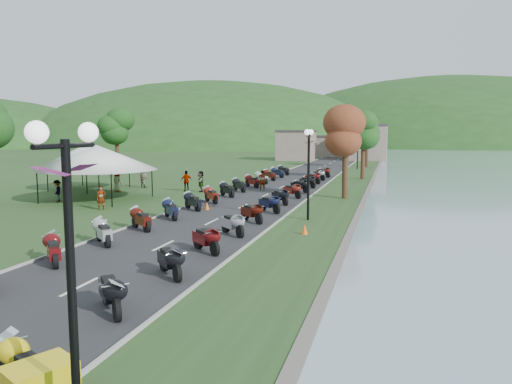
% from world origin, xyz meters
% --- Properties ---
extents(road, '(7.00, 120.00, 0.02)m').
position_xyz_m(road, '(0.00, 40.00, 0.01)').
color(road, '#2B2B2D').
rests_on(road, ground).
extents(hills_backdrop, '(360.00, 120.00, 76.00)m').
position_xyz_m(hills_backdrop, '(0.00, 200.00, 0.00)').
color(hills_backdrop, '#285621').
rests_on(hills_backdrop, ground).
extents(far_building, '(18.00, 16.00, 5.00)m').
position_xyz_m(far_building, '(-2.00, 85.00, 2.50)').
color(far_building, gray).
rests_on(far_building, ground).
extents(yellow_trike, '(2.60, 2.25, 1.01)m').
position_xyz_m(yellow_trike, '(3.00, -2.00, 0.51)').
color(yellow_trike, yellow).
rests_on(yellow_trike, ground).
extents(moto_row_left, '(2.60, 49.65, 1.10)m').
position_xyz_m(moto_row_left, '(-2.60, 23.04, 0.55)').
color(moto_row_left, '#331411').
rests_on(moto_row_left, ground).
extents(moto_row_right, '(2.60, 45.02, 1.10)m').
position_xyz_m(moto_row_right, '(2.21, 23.62, 0.55)').
color(moto_row_right, '#331411').
rests_on(moto_row_right, ground).
extents(streetlamp_near, '(1.40, 1.40, 5.00)m').
position_xyz_m(streetlamp_near, '(4.77, -2.94, 2.50)').
color(streetlamp_near, black).
rests_on(streetlamp_near, ground).
extents(vendor_tent_main, '(5.73, 5.73, 4.00)m').
position_xyz_m(vendor_tent_main, '(-11.09, 22.29, 2.00)').
color(vendor_tent_main, white).
rests_on(vendor_tent_main, ground).
extents(vendor_tent_side, '(4.85, 4.85, 4.00)m').
position_xyz_m(vendor_tent_side, '(-15.71, 28.25, 2.00)').
color(vendor_tent_side, white).
rests_on(vendor_tent_side, ground).
extents(tree_lakeside, '(2.90, 2.90, 8.04)m').
position_xyz_m(tree_lakeside, '(6.14, 27.79, 4.02)').
color(tree_lakeside, '#20541B').
rests_on(tree_lakeside, ground).
extents(pedestrian_a, '(0.70, 0.66, 1.54)m').
position_xyz_m(pedestrian_a, '(-8.27, 18.25, 0.00)').
color(pedestrian_a, slate).
rests_on(pedestrian_a, ground).
extents(pedestrian_b, '(0.95, 0.75, 1.73)m').
position_xyz_m(pedestrian_b, '(-11.93, 30.74, 0.00)').
color(pedestrian_b, slate).
rests_on(pedestrian_b, ground).
extents(pedestrian_c, '(0.80, 1.10, 1.57)m').
position_xyz_m(pedestrian_c, '(-13.27, 20.60, 0.00)').
color(pedestrian_c, slate).
rests_on(pedestrian_c, ground).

